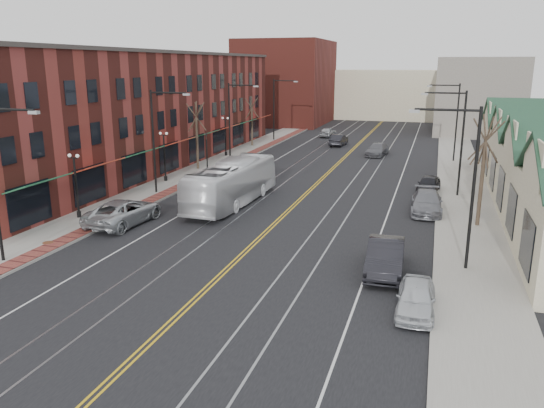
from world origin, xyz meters
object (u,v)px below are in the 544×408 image
Objects in this scene: parked_car_b at (385,257)px; parked_car_d at (429,184)px; parked_car_a at (416,298)px; parked_suv at (124,212)px; parked_car_c at (427,202)px; transit_bus at (232,183)px.

parked_car_b reaches higher than parked_car_d.
parked_car_a is 0.97× the size of parked_car_d.
parked_suv reaches higher than parked_car_d.
parked_car_c reaches higher than parked_car_d.
transit_bus reaches higher than parked_car_d.
transit_bus is at bearing -143.19° from parked_car_d.
parked_car_b is (12.11, -10.19, -0.77)m from transit_bus.
transit_bus is 15.84m from parked_car_b.
transit_bus is 13.92m from parked_car_c.
parked_car_a is at bearing -70.19° from parked_car_b.
parked_car_c is 6.31m from parked_car_d.
parked_car_c is at bearing -83.83° from parked_car_d.
transit_bus reaches higher than parked_car_c.
parked_car_d is at bearing -146.67° from transit_bus.
parked_car_d is (0.00, 22.43, 0.02)m from parked_car_a.
parked_car_c is 1.27× the size of parked_car_d.
transit_bus reaches higher than parked_car_a.
parked_car_a is 22.43m from parked_car_d.
parked_car_b is 0.98× the size of parked_car_c.
parked_suv is 23.86m from parked_car_d.
parked_car_b is 12.15m from parked_car_c.
parked_car_c is at bearing 79.91° from parked_car_b.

